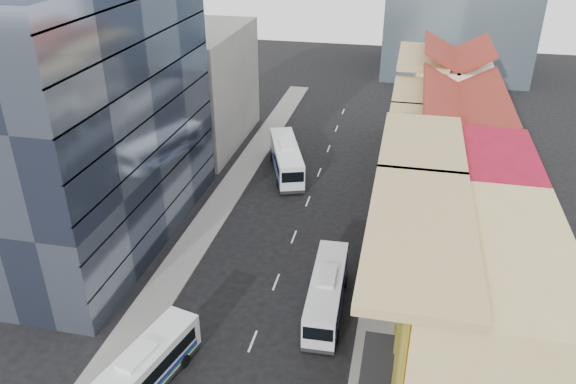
% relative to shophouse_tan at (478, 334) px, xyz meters
% --- Properties ---
extents(sidewalk_right, '(3.00, 90.00, 0.15)m').
position_rel_shophouse_tan_xyz_m(sidewalk_right, '(-5.50, 17.00, -5.92)').
color(sidewalk_right, slate).
rests_on(sidewalk_right, ground).
extents(sidewalk_left, '(3.00, 90.00, 0.15)m').
position_rel_shophouse_tan_xyz_m(sidewalk_left, '(-22.50, 17.00, -5.92)').
color(sidewalk_left, slate).
rests_on(sidewalk_left, ground).
extents(shophouse_tan, '(8.00, 14.00, 12.00)m').
position_rel_shophouse_tan_xyz_m(shophouse_tan, '(0.00, 0.00, 0.00)').
color(shophouse_tan, '#D9C47D').
rests_on(shophouse_tan, ground).
extents(shophouse_red, '(8.00, 10.00, 12.00)m').
position_rel_shophouse_tan_xyz_m(shophouse_red, '(0.00, 12.00, 0.00)').
color(shophouse_red, maroon).
rests_on(shophouse_red, ground).
extents(shophouse_cream_near, '(8.00, 9.00, 10.00)m').
position_rel_shophouse_tan_xyz_m(shophouse_cream_near, '(0.00, 21.50, -1.00)').
color(shophouse_cream_near, white).
rests_on(shophouse_cream_near, ground).
extents(shophouse_cream_mid, '(8.00, 9.00, 10.00)m').
position_rel_shophouse_tan_xyz_m(shophouse_cream_mid, '(0.00, 30.50, -1.00)').
color(shophouse_cream_mid, white).
rests_on(shophouse_cream_mid, ground).
extents(shophouse_cream_far, '(8.00, 12.00, 11.00)m').
position_rel_shophouse_tan_xyz_m(shophouse_cream_far, '(0.00, 41.00, -0.50)').
color(shophouse_cream_far, white).
rests_on(shophouse_cream_far, ground).
extents(office_tower, '(12.00, 26.00, 30.00)m').
position_rel_shophouse_tan_xyz_m(office_tower, '(-31.00, 14.00, 9.00)').
color(office_tower, '#364056').
rests_on(office_tower, ground).
extents(office_block_far, '(10.00, 18.00, 14.00)m').
position_rel_shophouse_tan_xyz_m(office_block_far, '(-30.00, 37.00, 1.00)').
color(office_block_far, gray).
rests_on(office_block_far, ground).
extents(bus_left_near, '(4.55, 10.15, 3.17)m').
position_rel_shophouse_tan_xyz_m(bus_left_near, '(-19.50, -2.85, -4.42)').
color(bus_left_near, white).
rests_on(bus_left_near, ground).
extents(bus_left_far, '(6.29, 11.66, 3.66)m').
position_rel_shophouse_tan_xyz_m(bus_left_far, '(-17.63, 30.14, -4.17)').
color(bus_left_far, white).
rests_on(bus_left_far, ground).
extents(bus_right, '(2.72, 10.13, 3.22)m').
position_rel_shophouse_tan_xyz_m(bus_right, '(-9.53, 7.57, -4.39)').
color(bus_right, silver).
rests_on(bus_right, ground).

